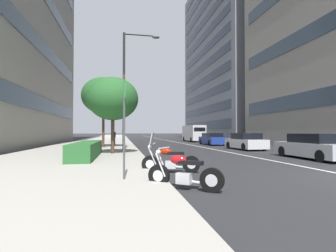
# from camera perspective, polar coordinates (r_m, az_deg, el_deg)

# --- Properties ---
(sidewalk_right_plaza) EXTENTS (160.00, 8.15, 0.15)m
(sidewalk_right_plaza) POSITION_cam_1_polar(r_m,az_deg,el_deg) (36.79, -14.92, -3.48)
(sidewalk_right_plaza) COLOR #A39E93
(sidewalk_right_plaza) RESTS_ON ground
(lane_centre_stripe) EXTENTS (110.00, 0.16, 0.01)m
(lane_centre_stripe) POSITION_cam_1_polar(r_m,az_deg,el_deg) (42.38, -0.05, -3.32)
(lane_centre_stripe) COLOR silver
(lane_centre_stripe) RESTS_ON ground
(motorcycle_under_tarp) EXTENTS (1.33, 1.77, 1.08)m
(motorcycle_under_tarp) POSITION_cam_1_polar(r_m,az_deg,el_deg) (6.66, 3.51, -10.78)
(motorcycle_under_tarp) COLOR black
(motorcycle_under_tarp) RESTS_ON ground
(motorcycle_far_end_row) EXTENTS (0.77, 2.11, 1.47)m
(motorcycle_far_end_row) POSITION_cam_1_polar(r_m,az_deg,el_deg) (9.28, 0.34, -7.92)
(motorcycle_far_end_row) COLOR black
(motorcycle_far_end_row) RESTS_ON ground
(car_lead_in_lane) EXTENTS (4.72, 2.02, 1.40)m
(car_lead_in_lane) POSITION_cam_1_polar(r_m,az_deg,el_deg) (16.01, 30.31, -4.12)
(car_lead_in_lane) COLOR #B7B7BC
(car_lead_in_lane) RESTS_ON ground
(car_following_behind) EXTENTS (4.17, 1.97, 1.38)m
(car_following_behind) POSITION_cam_1_polar(r_m,az_deg,el_deg) (22.00, 17.24, -3.45)
(car_following_behind) COLOR silver
(car_following_behind) RESTS_ON ground
(car_far_down_avenue) EXTENTS (4.51, 1.87, 1.35)m
(car_far_down_avenue) POSITION_cam_1_polar(r_m,az_deg,el_deg) (28.89, 10.02, -2.97)
(car_far_down_avenue) COLOR navy
(car_far_down_avenue) RESTS_ON ground
(delivery_van_ahead) EXTENTS (5.89, 2.11, 2.42)m
(delivery_van_ahead) POSITION_cam_1_polar(r_m,az_deg,el_deg) (37.80, 5.82, -1.59)
(delivery_van_ahead) COLOR silver
(delivery_van_ahead) RESTS_ON ground
(parking_sign_by_curb) EXTENTS (0.32, 0.06, 2.78)m
(parking_sign_by_curb) POSITION_cam_1_polar(r_m,az_deg,el_deg) (7.27, -9.92, 1.09)
(parking_sign_by_curb) COLOR #47494C
(parking_sign_by_curb) RESTS_ON sidewalk_right_plaza
(street_lamp_with_banners) EXTENTS (1.26, 2.79, 8.78)m
(street_lamp_with_banners) POSITION_cam_1_polar(r_m,az_deg,el_deg) (19.26, -8.83, 10.40)
(street_lamp_with_banners) COLOR #232326
(street_lamp_with_banners) RESTS_ON sidewalk_right_plaza
(clipped_hedge_bed) EXTENTS (6.13, 1.10, 0.79)m
(clipped_hedge_bed) POSITION_cam_1_polar(r_m,az_deg,el_deg) (14.16, -18.04, -5.12)
(clipped_hedge_bed) COLOR #28602D
(clipped_hedge_bed) RESTS_ON sidewalk_right_plaza
(street_tree_mid_sidewalk) EXTENTS (3.17, 3.17, 4.76)m
(street_tree_mid_sidewalk) POSITION_cam_1_polar(r_m,az_deg,el_deg) (16.12, -12.45, 6.04)
(street_tree_mid_sidewalk) COLOR #473323
(street_tree_mid_sidewalk) RESTS_ON sidewalk_right_plaza
(street_tree_near_plaza_corner) EXTENTS (3.79, 3.79, 6.14)m
(street_tree_near_plaza_corner) POSITION_cam_1_polar(r_m,az_deg,el_deg) (22.98, -14.48, 6.66)
(street_tree_near_plaza_corner) COLOR #473323
(street_tree_near_plaza_corner) RESTS_ON sidewalk_right_plaza
(pedestrian_on_plaza) EXTENTS (0.39, 0.47, 1.54)m
(pedestrian_on_plaza) POSITION_cam_1_polar(r_m,az_deg,el_deg) (26.57, -12.32, -2.53)
(pedestrian_on_plaza) COLOR #33478C
(pedestrian_on_plaza) RESTS_ON sidewalk_right_plaza
(office_tower_mid_left) EXTENTS (29.01, 18.46, 34.47)m
(office_tower_mid_left) POSITION_cam_1_polar(r_m,az_deg,el_deg) (56.45, 17.18, 14.94)
(office_tower_mid_left) COLOR gray
(office_tower_mid_left) RESTS_ON ground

